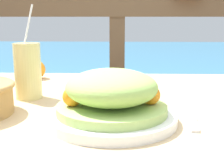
# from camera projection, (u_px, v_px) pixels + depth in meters

# --- Properties ---
(patio_table) EXTENTS (0.92, 0.89, 0.76)m
(patio_table) POSITION_uv_depth(u_px,v_px,m) (110.00, 148.00, 0.80)
(patio_table) COLOR tan
(patio_table) RESTS_ON ground_plane
(railing_fence) EXTENTS (2.80, 0.08, 1.07)m
(railing_fence) POSITION_uv_depth(u_px,v_px,m) (117.00, 55.00, 1.47)
(railing_fence) COLOR brown
(railing_fence) RESTS_ON ground_plane
(sea_backdrop) EXTENTS (12.00, 4.00, 0.52)m
(sea_backdrop) POSITION_uv_depth(u_px,v_px,m) (122.00, 74.00, 4.03)
(sea_backdrop) COLOR teal
(sea_backdrop) RESTS_ON ground_plane
(salad_plate) EXTENTS (0.27, 0.27, 0.11)m
(salad_plate) POSITION_uv_depth(u_px,v_px,m) (112.00, 100.00, 0.64)
(salad_plate) COLOR white
(salad_plate) RESTS_ON patio_table
(drink_glass) EXTENTS (0.07, 0.07, 0.25)m
(drink_glass) POSITION_uv_depth(u_px,v_px,m) (28.00, 71.00, 0.83)
(drink_glass) COLOR #DBCC7F
(drink_glass) RESTS_ON patio_table
(fork) EXTENTS (0.04, 0.18, 0.00)m
(fork) POSITION_uv_depth(u_px,v_px,m) (192.00, 117.00, 0.68)
(fork) COLOR silver
(fork) RESTS_ON patio_table
(knife) EXTENTS (0.02, 0.18, 0.00)m
(knife) POSITION_uv_depth(u_px,v_px,m) (222.00, 126.00, 0.62)
(knife) COLOR silver
(knife) RESTS_ON patio_table
(orange_near_basket) EXTENTS (0.07, 0.07, 0.07)m
(orange_near_basket) POSITION_uv_depth(u_px,v_px,m) (36.00, 70.00, 1.11)
(orange_near_basket) COLOR orange
(orange_near_basket) RESTS_ON patio_table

